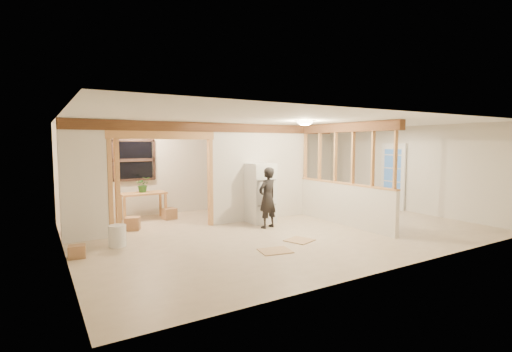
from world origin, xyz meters
TOP-DOWN VIEW (x-y plane):
  - floor at (0.00, 0.00)m, footprint 9.00×6.50m
  - ceiling at (0.00, 0.00)m, footprint 9.00×6.50m
  - wall_back at (0.00, 3.25)m, footprint 9.00×0.01m
  - wall_front at (0.00, -3.25)m, footprint 9.00×0.01m
  - wall_left at (-4.50, 0.00)m, footprint 0.01×6.50m
  - wall_right at (4.50, 0.00)m, footprint 0.01×6.50m
  - partition_left_stub at (-4.05, 1.20)m, footprint 0.90×0.12m
  - partition_center at (0.20, 1.20)m, footprint 2.80×0.12m
  - doorway_frame at (-2.40, 1.20)m, footprint 2.46×0.14m
  - header_beam_back at (-1.00, 1.20)m, footprint 7.00×0.18m
  - header_beam_right at (1.60, -0.40)m, footprint 0.18×3.30m
  - pony_wall at (1.60, -0.40)m, footprint 0.12×3.20m
  - stud_partition at (1.60, -0.40)m, footprint 0.14×3.20m
  - window_back at (-2.60, 3.17)m, footprint 1.12×0.10m
  - french_door at (4.42, 0.40)m, footprint 0.12×0.86m
  - ceiling_dome_main at (0.30, -0.50)m, footprint 0.36×0.36m
  - ceiling_dome_util at (-2.50, 2.30)m, footprint 0.32×0.32m
  - hanging_bulb at (-2.00, 1.60)m, footprint 0.07×0.07m
  - refrigerator at (-0.03, 0.84)m, footprint 0.62×0.60m
  - woman at (-0.22, 0.23)m, footprint 0.60×0.47m
  - work_table at (-2.49, 2.71)m, footprint 1.17×0.64m
  - potted_plant at (-2.47, 2.75)m, footprint 0.39×0.34m
  - shop_vac at (-4.20, 2.09)m, footprint 0.41×0.41m
  - bookshelf at (2.59, 3.02)m, footprint 0.95×0.32m
  - bucket at (-3.58, 0.39)m, footprint 0.41×0.41m
  - box_util_a at (-1.89, 2.42)m, footprint 0.38×0.34m
  - box_util_b at (-3.01, 1.67)m, footprint 0.42×0.42m
  - box_front at (-4.33, -0.01)m, footprint 0.30×0.26m
  - floor_panel_near at (-0.29, -1.10)m, footprint 0.63×0.63m
  - floor_panel_far at (-1.14, -1.47)m, footprint 0.65×0.55m

SIDE VIEW (x-z plane):
  - floor at x=0.00m, z-range -0.01..0.00m
  - floor_panel_near at x=-0.29m, z-range 0.00..0.02m
  - floor_panel_far at x=-1.14m, z-range 0.00..0.02m
  - box_front at x=-4.33m, z-range 0.00..0.23m
  - box_util_a at x=-1.89m, z-range 0.00..0.29m
  - box_util_b at x=-3.01m, z-range 0.00..0.30m
  - bucket at x=-3.58m, z-range 0.00..0.42m
  - shop_vac at x=-4.20m, z-range 0.00..0.52m
  - work_table at x=-2.49m, z-range 0.00..0.72m
  - pony_wall at x=1.60m, z-range 0.00..1.00m
  - woman at x=-0.22m, z-range 0.00..1.44m
  - refrigerator at x=-0.03m, z-range 0.00..1.50m
  - potted_plant at x=-2.47m, z-range 0.72..1.13m
  - bookshelf at x=2.59m, z-range 0.00..1.90m
  - french_door at x=4.42m, z-range 0.00..2.00m
  - doorway_frame at x=-2.40m, z-range 0.00..2.20m
  - wall_back at x=0.00m, z-range 0.00..2.50m
  - wall_front at x=0.00m, z-range 0.00..2.50m
  - wall_left at x=-4.50m, z-range 0.00..2.50m
  - wall_right at x=4.50m, z-range 0.00..2.50m
  - partition_left_stub at x=-4.05m, z-range 0.00..2.50m
  - partition_center at x=0.20m, z-range 0.00..2.50m
  - window_back at x=-2.60m, z-range 1.00..2.10m
  - stud_partition at x=1.60m, z-range 1.00..2.32m
  - hanging_bulb at x=-2.00m, z-range 2.15..2.22m
  - header_beam_back at x=-1.00m, z-range 2.27..2.49m
  - header_beam_right at x=1.60m, z-range 2.27..2.49m
  - ceiling_dome_main at x=0.30m, z-range 2.40..2.56m
  - ceiling_dome_util at x=-2.50m, z-range 2.41..2.55m
  - ceiling at x=0.00m, z-range 2.50..2.50m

